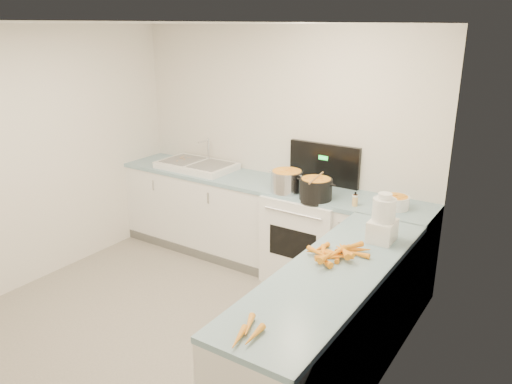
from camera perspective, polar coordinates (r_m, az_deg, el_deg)
The scene contains 19 objects.
floor at distance 4.40m, azimuth -11.68°, elevation -16.31°, with size 3.50×4.00×0.00m, color gray, non-canonical shape.
ceiling at distance 3.63m, azimuth -14.37°, elevation 18.20°, with size 3.50×4.00×0.00m, color silver, non-canonical shape.
wall_back at distance 5.35m, azimuth 2.63°, elevation 5.18°, with size 3.50×2.50×0.00m, color silver, non-canonical shape.
wall_left at distance 5.20m, azimuth -26.49°, elevation 2.82°, with size 4.00×2.50×0.00m, color silver, non-canonical shape.
wall_right at distance 2.91m, azimuth 12.11°, elevation -7.08°, with size 4.00×2.50×0.00m, color silver, non-canonical shape.
counter_back at distance 5.34m, azimuth 0.85°, elevation -3.61°, with size 3.50×0.62×0.94m.
counter_right at distance 3.64m, azimuth 8.54°, elevation -15.38°, with size 0.62×2.20×0.94m.
stove at distance 5.08m, azimuth 6.02°, elevation -4.89°, with size 0.76×0.65×1.36m.
sink at distance 5.69m, azimuth -6.79°, elevation 3.05°, with size 0.86×0.52×0.31m.
steel_pot at distance 4.86m, azimuth 3.52°, elevation 1.13°, with size 0.31×0.31×0.23m, color silver.
black_pot at distance 4.67m, azimuth 6.84°, elevation 0.23°, with size 0.30×0.30×0.22m, color black.
wooden_spoon at distance 4.64m, azimuth 6.90°, elevation 1.62°, with size 0.02×0.02×0.40m, color #AD7A47.
mixing_bowl at distance 4.58m, azimuth 15.64°, elevation -1.14°, with size 0.24×0.24×0.11m, color white.
extract_bottle at distance 4.56m, azimuth 11.26°, elevation -0.93°, with size 0.04×0.04×0.11m, color #593319.
spice_jar at distance 4.56m, azimuth 11.24°, elevation -1.04°, with size 0.05×0.05×0.09m, color #E5B266.
food_processor at distance 3.84m, azimuth 14.31°, elevation -3.20°, with size 0.19×0.23×0.38m.
carrot_pile at distance 3.56m, azimuth 9.21°, elevation -6.88°, with size 0.42×0.45×0.09m.
peeled_carrots at distance 2.72m, azimuth -0.99°, elevation -15.73°, with size 0.16×0.31×0.04m.
peelings at distance 5.83m, azimuth -8.31°, elevation 3.75°, with size 0.21×0.25×0.01m.
Camera 1 is at (2.65, -2.47, 2.49)m, focal length 35.00 mm.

